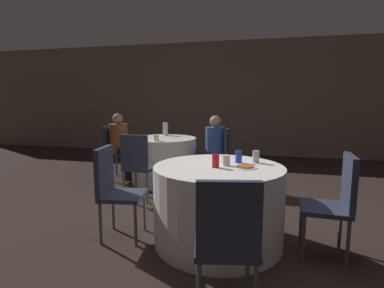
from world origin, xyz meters
name	(u,v)px	position (x,y,z in m)	size (l,w,h in m)	color
ground_plane	(208,238)	(0.00, 0.00, 0.00)	(16.00, 16.00, 0.00)	#332621
wall_back	(245,99)	(0.00, 4.77, 1.40)	(16.00, 0.06, 2.80)	#7A6B5B
table_near	(218,204)	(0.11, -0.05, 0.37)	(1.23, 1.23, 0.75)	white
table_far	(164,160)	(-1.10, 1.85, 0.37)	(1.07, 1.07, 0.75)	white
chair_near_east	(337,197)	(1.13, -0.10, 0.54)	(0.42, 0.42, 0.91)	#2D3347
chair_near_south	(227,236)	(0.31, -1.06, 0.54)	(0.47, 0.48, 0.91)	#2D3347
chair_near_west	(113,184)	(-0.91, -0.20, 0.54)	(0.46, 0.45, 0.91)	#2D3347
chair_far_south	(137,161)	(-1.15, 0.90, 0.54)	(0.42, 0.42, 0.91)	#2D3347
chair_far_east	(221,152)	(-0.15, 1.88, 0.54)	(0.42, 0.41, 0.91)	#2D3347
chair_far_west	(114,147)	(-2.04, 1.92, 0.54)	(0.43, 0.43, 0.91)	#2D3347
person_blue_shirt	(210,151)	(-0.32, 1.87, 0.56)	(0.50, 0.31, 1.13)	#282828
person_floral_shirt	(123,146)	(-1.88, 1.91, 0.57)	(0.50, 0.33, 1.14)	black
pizza_plate_near	(245,167)	(0.35, -0.07, 0.76)	(0.22, 0.22, 0.02)	white
soda_can_silver	(256,157)	(0.44, 0.18, 0.81)	(0.07, 0.07, 0.12)	silver
soda_can_blue	(239,157)	(0.27, 0.15, 0.81)	(0.07, 0.07, 0.12)	#1E38A5
soda_can_red	(216,161)	(0.09, -0.12, 0.81)	(0.07, 0.07, 0.12)	red
cup_near	(226,160)	(0.17, -0.02, 0.80)	(0.07, 0.07, 0.10)	white
bottle_far	(165,129)	(-1.19, 2.21, 0.86)	(0.09, 0.09, 0.23)	silver
cup_far	(156,138)	(-1.08, 1.47, 0.79)	(0.08, 0.08, 0.09)	silver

